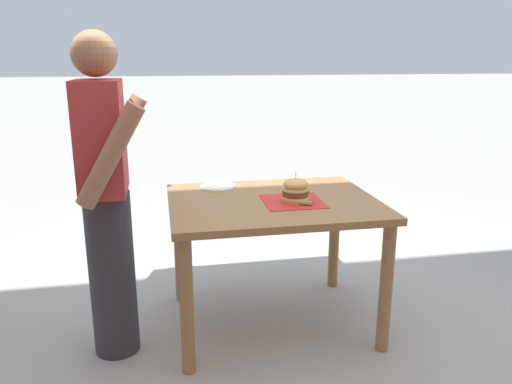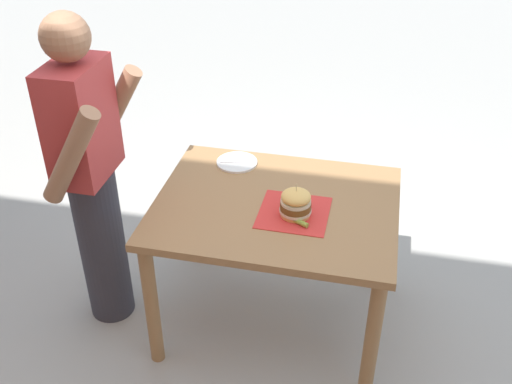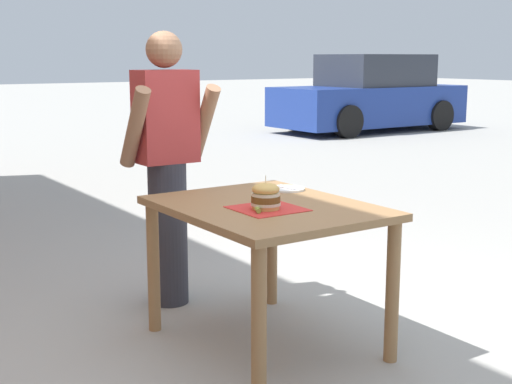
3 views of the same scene
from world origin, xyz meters
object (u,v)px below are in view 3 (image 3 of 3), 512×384
(patio_table, at_px, (267,226))
(parked_car_near_curb, at_px, (371,97))
(diner_across_table, at_px, (167,165))
(side_plate_with_forks, at_px, (286,189))
(pickle_spear, at_px, (257,209))
(sandwich, at_px, (266,196))

(patio_table, bearing_deg, parked_car_near_curb, 44.46)
(parked_car_near_curb, bearing_deg, diner_across_table, -139.24)
(side_plate_with_forks, bearing_deg, patio_table, -139.66)
(patio_table, bearing_deg, pickle_spear, -137.54)
(patio_table, xyz_separation_m, sandwich, (-0.08, -0.11, 0.19))
(patio_table, distance_m, side_plate_with_forks, 0.45)
(parked_car_near_curb, bearing_deg, sandwich, -135.44)
(sandwich, height_order, diner_across_table, diner_across_table)
(sandwich, relative_size, side_plate_with_forks, 0.78)
(patio_table, relative_size, diner_across_table, 0.70)
(sandwich, distance_m, side_plate_with_forks, 0.57)
(patio_table, xyz_separation_m, diner_across_table, (-0.12, 0.90, 0.22))
(patio_table, bearing_deg, sandwich, -126.94)
(patio_table, xyz_separation_m, pickle_spear, (-0.15, -0.14, 0.13))
(patio_table, relative_size, sandwich, 6.89)
(side_plate_with_forks, distance_m, parked_car_near_curb, 11.35)
(pickle_spear, distance_m, diner_across_table, 1.04)
(pickle_spear, distance_m, side_plate_with_forks, 0.64)
(diner_across_table, bearing_deg, sandwich, -87.70)
(side_plate_with_forks, relative_size, diner_across_table, 0.13)
(side_plate_with_forks, bearing_deg, diner_across_table, 125.90)
(sandwich, bearing_deg, patio_table, 53.06)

